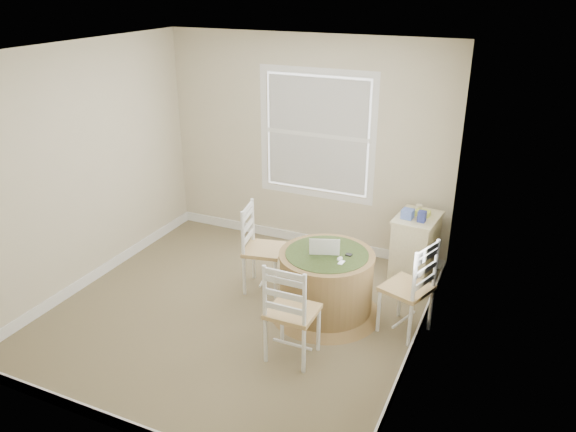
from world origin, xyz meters
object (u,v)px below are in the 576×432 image
at_px(chair_right, 407,288).
at_px(corner_chest, 414,248).
at_px(chair_near, 293,311).
at_px(laptop, 324,250).
at_px(round_table, 326,281).
at_px(chair_left, 264,249).

bearing_deg(chair_right, corner_chest, -152.35).
xyz_separation_m(chair_near, chair_right, (0.82, 0.81, 0.00)).
xyz_separation_m(chair_right, corner_chest, (-0.15, 1.03, -0.08)).
distance_m(laptop, corner_chest, 1.28).
distance_m(round_table, laptop, 0.33).
relative_size(chair_near, laptop, 2.60).
relative_size(laptop, corner_chest, 0.47).
distance_m(round_table, chair_near, 0.80).
bearing_deg(chair_right, chair_left, -76.64).
xyz_separation_m(chair_left, chair_right, (1.59, -0.17, 0.00)).
bearing_deg(round_table, chair_left, 169.83).
relative_size(chair_left, chair_near, 1.00).
bearing_deg(chair_right, laptop, -70.50).
bearing_deg(corner_chest, chair_near, -105.24).
bearing_deg(round_table, chair_near, -88.12).
bearing_deg(round_table, laptop, 155.26).
bearing_deg(chair_right, chair_near, -26.03).
relative_size(chair_left, corner_chest, 1.22).
bearing_deg(corner_chest, laptop, -118.94).
xyz_separation_m(round_table, chair_left, (-0.79, 0.19, 0.10)).
relative_size(chair_right, corner_chest, 1.22).
distance_m(chair_near, corner_chest, 1.96).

